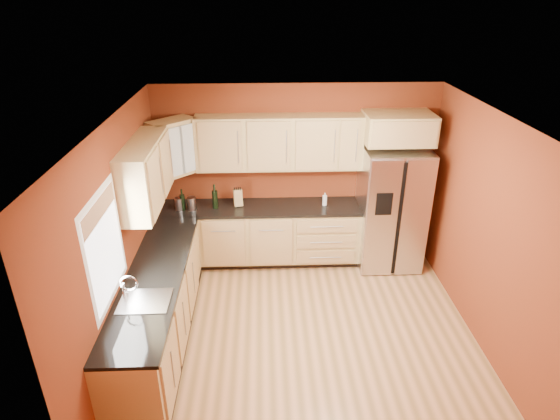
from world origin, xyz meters
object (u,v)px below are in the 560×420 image
Objects in this scene: canister_left at (179,204)px; wine_bottle_a at (215,196)px; refrigerator at (391,208)px; knife_block at (238,198)px; soap_dispenser at (325,199)px.

canister_left is 0.51× the size of wine_bottle_a.
wine_bottle_a is (0.50, 0.04, 0.09)m from canister_left.
refrigerator reaches higher than wine_bottle_a.
refrigerator is 7.41× the size of knife_block.
refrigerator is 2.53m from wine_bottle_a.
soap_dispenser reaches higher than canister_left.
knife_block is 1.24m from soap_dispenser.
refrigerator is at bearing -0.10° from canister_left.
knife_block is at bearing 177.80° from soap_dispenser.
soap_dispenser is (1.24, -0.05, -0.03)m from knife_block.
refrigerator reaches higher than knife_block.
wine_bottle_a is 0.33m from knife_block.
soap_dispenser is (1.56, 0.03, -0.08)m from wine_bottle_a.
wine_bottle_a is at bearing -176.74° from knife_block.
knife_block reaches higher than canister_left.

